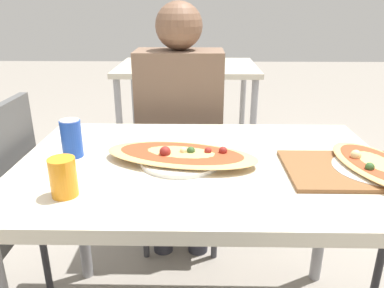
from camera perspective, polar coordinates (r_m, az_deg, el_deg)
The scene contains 9 objects.
dining_table at distance 1.22m, azimuth 1.64°, elevation -6.08°, with size 1.17×0.77×0.73m.
chair_far_seated at distance 1.94m, azimuth -1.64°, elevation -0.29°, with size 0.40×0.40×0.89m.
person_seated at distance 1.77m, azimuth -1.87°, elevation 4.68°, with size 0.40×0.25×1.21m.
pizza_main at distance 1.18m, azimuth -1.67°, elevation -1.80°, with size 0.52×0.31×0.06m.
soda_can at distance 1.27m, azimuth -17.88°, elevation 0.83°, with size 0.07×0.07×0.12m.
drink_glass at distance 1.02m, azimuth -19.03°, elevation -4.80°, with size 0.07×0.07×0.10m.
serving_tray at distance 1.22m, azimuth 23.32°, elevation -3.64°, with size 0.40×0.28×0.01m.
pizza_second at distance 1.24m, azimuth 26.25°, elevation -3.01°, with size 0.25×0.40×0.06m.
background_table at distance 3.06m, azimuth -1.49°, elevation 10.95°, with size 1.10×0.80×0.85m.
Camera 1 is at (-0.02, -1.09, 1.21)m, focal length 35.00 mm.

